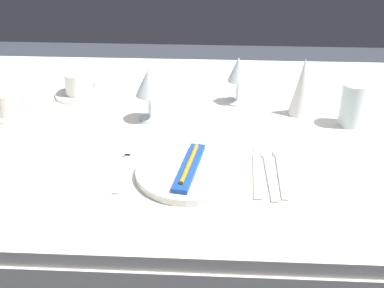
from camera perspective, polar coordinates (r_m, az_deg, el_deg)
dining_table at (r=1.48m, az=-1.09°, el=-0.75°), size 1.80×1.11×0.74m
dinner_plate at (r=1.20m, az=-0.30°, el=-3.23°), size 0.25×0.25×0.02m
toothbrush_package at (r=1.19m, az=-0.30°, el=-2.55°), size 0.07×0.21×0.02m
fork_outer at (r=1.25m, az=-7.66°, el=-2.61°), size 0.02×0.21×0.00m
dinner_knife at (r=1.23m, az=7.30°, el=-3.16°), size 0.03×0.24×0.00m
spoon_soup at (r=1.25m, az=8.51°, el=-2.67°), size 0.03×0.23×0.01m
spoon_dessert at (r=1.26m, az=9.78°, el=-2.52°), size 0.03×0.23×0.01m
saucer_left at (r=1.59m, az=-19.67°, el=3.22°), size 0.13×0.13×0.01m
coffee_cup_left at (r=1.57m, az=-19.84°, el=4.42°), size 0.11×0.09×0.06m
saucer_right at (r=1.66m, az=-12.58°, el=5.42°), size 0.14×0.14×0.01m
coffee_cup_right at (r=1.65m, az=-12.67°, el=6.65°), size 0.10×0.08×0.07m
wine_glass_centre at (r=1.55m, az=5.19°, el=7.98°), size 0.07×0.07×0.15m
wine_glass_left at (r=1.43m, az=-4.85°, el=6.68°), size 0.08×0.08×0.15m
drink_tumbler at (r=1.48m, az=17.47°, el=4.20°), size 0.07×0.07×0.12m
napkin_folded at (r=1.50m, az=12.27°, el=6.28°), size 0.07×0.07×0.17m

